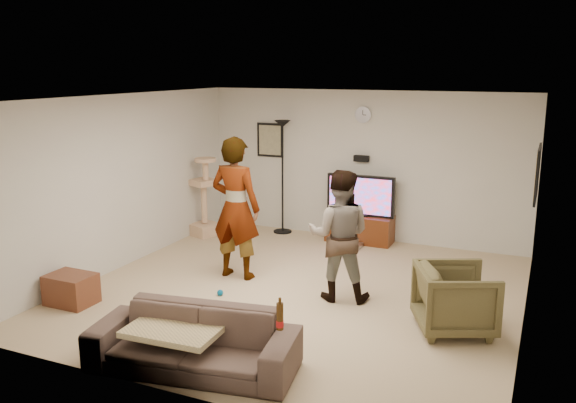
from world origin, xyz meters
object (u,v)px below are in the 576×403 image
at_px(tv_stand, 360,228).
at_px(cat_tree, 204,196).
at_px(tv, 361,195).
at_px(person_right, 339,235).
at_px(person_left, 236,208).
at_px(floor_lamp, 282,177).
at_px(armchair, 455,299).
at_px(sofa, 193,341).
at_px(side_table, 71,289).
at_px(beer_bottle, 280,316).

distance_m(tv_stand, cat_tree, 2.72).
distance_m(tv, person_right, 2.56).
height_order(cat_tree, person_left, person_left).
relative_size(floor_lamp, armchair, 2.42).
distance_m(person_left, sofa, 2.72).
xyz_separation_m(cat_tree, side_table, (0.13, -3.33, -0.50)).
bearing_deg(side_table, floor_lamp, 75.63).
xyz_separation_m(cat_tree, beer_bottle, (3.33, -4.11, 0.02)).
distance_m(tv, cat_tree, 2.68).
relative_size(floor_lamp, sofa, 0.99).
bearing_deg(armchair, beer_bottle, 122.56).
xyz_separation_m(person_left, sofa, (0.88, -2.48, -0.69)).
xyz_separation_m(cat_tree, person_left, (1.52, -1.63, 0.30)).
xyz_separation_m(sofa, beer_bottle, (0.92, 0.00, 0.42)).
bearing_deg(armchair, tv, 10.39).
height_order(cat_tree, side_table, cat_tree).
xyz_separation_m(tv, beer_bottle, (0.74, -4.80, -0.08)).
distance_m(floor_lamp, person_left, 2.37).
relative_size(cat_tree, sofa, 0.69).
distance_m(tv_stand, tv, 0.57).
relative_size(tv, floor_lamp, 0.58).
height_order(tv, person_left, person_left).
bearing_deg(cat_tree, tv_stand, 15.11).
height_order(cat_tree, sofa, cat_tree).
distance_m(tv_stand, armchair, 3.53).
xyz_separation_m(tv_stand, armchair, (1.99, -2.90, 0.14)).
distance_m(floor_lamp, sofa, 5.02).
xyz_separation_m(tv, armchair, (1.99, -2.90, -0.42)).
distance_m(sofa, beer_bottle, 1.01).
bearing_deg(armchair, person_left, 55.24).
distance_m(person_left, person_right, 1.58).
bearing_deg(sofa, floor_lamp, 95.30).
bearing_deg(tv_stand, armchair, -55.53).
bearing_deg(floor_lamp, tv_stand, -0.54).
xyz_separation_m(floor_lamp, cat_tree, (-1.17, -0.71, -0.30)).
bearing_deg(beer_bottle, floor_lamp, 114.19).
xyz_separation_m(person_left, person_right, (1.56, -0.18, -0.16)).
height_order(tv, beer_bottle, tv).
bearing_deg(armchair, tv_stand, 10.39).
relative_size(tv, sofa, 0.57).
bearing_deg(person_left, person_right, 174.46).
distance_m(floor_lamp, beer_bottle, 5.29).
height_order(tv_stand, person_left, person_left).
bearing_deg(armchair, floor_lamp, 25.43).
bearing_deg(tv, floor_lamp, 179.46).
distance_m(tv_stand, beer_bottle, 4.89).
relative_size(tv, cat_tree, 0.83).
distance_m(tv_stand, person_right, 2.63).
bearing_deg(cat_tree, sofa, -59.61).
relative_size(tv, beer_bottle, 4.55).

